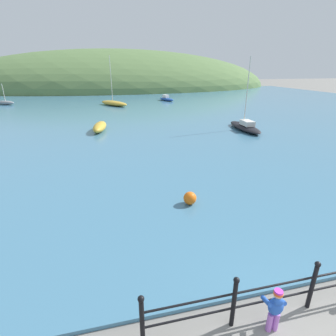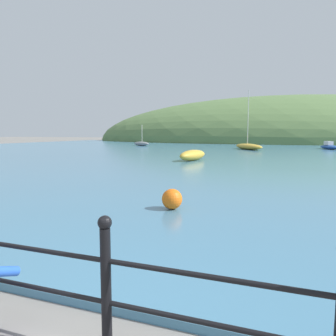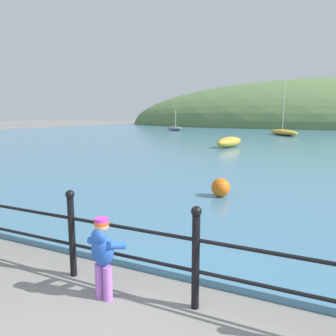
# 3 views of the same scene
# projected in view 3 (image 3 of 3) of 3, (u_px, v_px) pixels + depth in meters

# --- Properties ---
(water) EXTENTS (80.00, 60.00, 0.10)m
(water) POSITION_uv_depth(u_px,v_px,m) (305.00, 137.00, 31.11)
(water) COLOR teal
(water) RESTS_ON ground
(far_hillside) EXTENTS (78.01, 42.91, 17.73)m
(far_hillside) POSITION_uv_depth(u_px,v_px,m) (316.00, 126.00, 63.62)
(far_hillside) COLOR #567542
(far_hillside) RESTS_ON ground
(iron_railing) EXTENTS (5.47, 0.12, 1.21)m
(iron_railing) POSITION_uv_depth(u_px,v_px,m) (128.00, 242.00, 4.03)
(iron_railing) COLOR black
(iron_railing) RESTS_ON ground
(child_in_coat) EXTENTS (0.41, 0.40, 1.00)m
(child_in_coat) POSITION_uv_depth(u_px,v_px,m) (103.00, 251.00, 3.86)
(child_in_coat) COLOR #AD66C6
(child_in_coat) RESTS_ON ground
(boat_far_left) EXTENTS (2.77, 1.76, 2.69)m
(boat_far_left) POSITION_uv_depth(u_px,v_px,m) (175.00, 128.00, 42.98)
(boat_far_left) COLOR gray
(boat_far_left) RESTS_ON water
(boat_far_right) EXTENTS (1.41, 3.20, 0.67)m
(boat_far_right) POSITION_uv_depth(u_px,v_px,m) (229.00, 142.00, 21.26)
(boat_far_right) COLOR gold
(boat_far_right) RESTS_ON water
(boat_mid_harbor) EXTENTS (3.94, 4.85, 6.06)m
(boat_mid_harbor) POSITION_uv_depth(u_px,v_px,m) (284.00, 132.00, 33.34)
(boat_mid_harbor) COLOR gold
(boat_mid_harbor) RESTS_ON water
(mooring_buoy) EXTENTS (0.48, 0.48, 0.48)m
(mooring_buoy) POSITION_uv_depth(u_px,v_px,m) (221.00, 187.00, 8.42)
(mooring_buoy) COLOR orange
(mooring_buoy) RESTS_ON water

